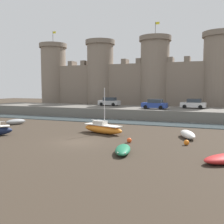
# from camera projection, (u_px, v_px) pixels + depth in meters

# --- Properties ---
(ground_plane) EXTENTS (160.00, 160.00, 0.00)m
(ground_plane) POSITION_uv_depth(u_px,v_px,m) (77.00, 142.00, 25.23)
(ground_plane) COLOR #382D23
(water_channel) EXTENTS (80.00, 4.50, 0.10)m
(water_channel) POSITION_uv_depth(u_px,v_px,m) (127.00, 122.00, 39.50)
(water_channel) COLOR #47565B
(water_channel) RESTS_ON ground
(quay_road) EXTENTS (62.90, 10.00, 1.72)m
(quay_road) POSITION_uv_depth(u_px,v_px,m) (140.00, 112.00, 46.14)
(quay_road) COLOR #666059
(quay_road) RESTS_ON ground
(castle) EXTENTS (57.63, 6.74, 18.94)m
(castle) POSITION_uv_depth(u_px,v_px,m) (155.00, 79.00, 55.99)
(castle) COLOR gray
(castle) RESTS_ON ground
(sailboat_foreground_centre) EXTENTS (5.60, 2.97, 5.22)m
(sailboat_foreground_centre) POSITION_uv_depth(u_px,v_px,m) (103.00, 128.00, 29.87)
(sailboat_foreground_centre) COLOR orange
(sailboat_foreground_centre) RESTS_ON ground
(rowboat_foreground_right) EXTENTS (2.00, 3.52, 0.61)m
(rowboat_foreground_right) POSITION_uv_depth(u_px,v_px,m) (123.00, 149.00, 20.85)
(rowboat_foreground_right) COLOR #1E6B47
(rowboat_foreground_right) RESTS_ON ground
(rowboat_midflat_centre) EXTENTS (2.38, 3.75, 0.79)m
(rowboat_midflat_centre) POSITION_uv_depth(u_px,v_px,m) (188.00, 134.00, 27.09)
(rowboat_midflat_centre) COLOR silver
(rowboat_midflat_centre) RESTS_ON ground
(rowboat_midflat_right) EXTENTS (2.03, 3.03, 0.78)m
(rowboat_midflat_right) POSITION_uv_depth(u_px,v_px,m) (16.00, 122.00, 37.06)
(rowboat_midflat_right) COLOR gray
(rowboat_midflat_right) RESTS_ON ground
(mooring_buoy_off_centre) EXTENTS (0.48, 0.48, 0.48)m
(mooring_buoy_off_centre) POSITION_uv_depth(u_px,v_px,m) (129.00, 140.00, 24.88)
(mooring_buoy_off_centre) COLOR #E04C1E
(mooring_buoy_off_centre) RESTS_ON ground
(mooring_buoy_near_shore) EXTENTS (0.49, 0.49, 0.49)m
(mooring_buoy_near_shore) POSITION_uv_depth(u_px,v_px,m) (186.00, 143.00, 23.84)
(mooring_buoy_near_shore) COLOR orange
(mooring_buoy_near_shore) RESTS_ON ground
(car_quay_west) EXTENTS (4.20, 2.08, 1.62)m
(car_quay_west) POSITION_uv_depth(u_px,v_px,m) (109.00, 102.00, 50.40)
(car_quay_west) COLOR #B2B5B7
(car_quay_west) RESTS_ON quay_road
(car_quay_centre_east) EXTENTS (4.20, 2.08, 1.62)m
(car_quay_centre_east) POSITION_uv_depth(u_px,v_px,m) (155.00, 104.00, 43.01)
(car_quay_centre_east) COLOR #263F99
(car_quay_centre_east) RESTS_ON quay_road
(car_quay_east) EXTENTS (4.20, 2.08, 1.62)m
(car_quay_east) POSITION_uv_depth(u_px,v_px,m) (193.00, 104.00, 44.11)
(car_quay_east) COLOR silver
(car_quay_east) RESTS_ON quay_road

